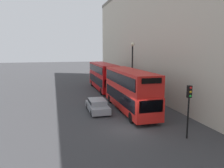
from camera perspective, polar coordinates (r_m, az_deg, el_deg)
ground_plane at (r=18.87m, az=5.09°, el=-11.42°), size 200.00×200.00×0.00m
building_facade at (r=21.30m, az=24.10°, el=15.01°), size 1.10×80.00×17.54m
bus_leading at (r=23.40m, az=4.57°, el=-1.20°), size 2.59×10.94×4.41m
bus_second_in_queue at (r=35.67m, az=-2.37°, el=2.28°), size 2.59×11.42×4.30m
car_dark_sedan at (r=23.36m, az=-3.83°, el=-5.54°), size 1.89×4.38×1.33m
traffic_light at (r=16.87m, az=19.47°, el=-4.16°), size 0.30×0.36×4.01m
street_lamp at (r=27.53m, az=5.31°, el=4.69°), size 0.44×0.44×7.41m
pedestrian at (r=24.85m, az=9.50°, el=-4.60°), size 0.36×0.36×1.67m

